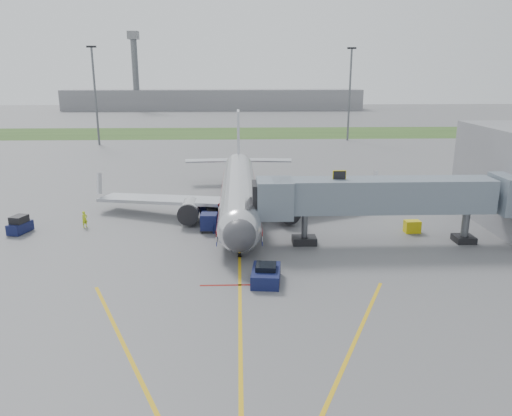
{
  "coord_description": "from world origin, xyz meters",
  "views": [
    {
      "loc": [
        -0.01,
        -38.45,
        15.52
      ],
      "look_at": [
        1.57,
        6.04,
        3.2
      ],
      "focal_mm": 35.0,
      "sensor_mm": 36.0,
      "label": 1
    }
  ],
  "objects_px": {
    "airliner": "(239,191)",
    "baggage_tug": "(20,225)",
    "pushback_tug": "(266,275)",
    "ramp_worker": "(85,219)",
    "belt_loader": "(215,223)"
  },
  "relations": [
    {
      "from": "airliner",
      "to": "ramp_worker",
      "type": "height_order",
      "value": "airliner"
    },
    {
      "from": "airliner",
      "to": "pushback_tug",
      "type": "relative_size",
      "value": 9.78
    },
    {
      "from": "pushback_tug",
      "to": "belt_loader",
      "type": "distance_m",
      "value": 14.4
    },
    {
      "from": "belt_loader",
      "to": "pushback_tug",
      "type": "bearing_deg",
      "value": -71.78
    },
    {
      "from": "pushback_tug",
      "to": "ramp_worker",
      "type": "bearing_deg",
      "value": 141.11
    },
    {
      "from": "airliner",
      "to": "pushback_tug",
      "type": "bearing_deg",
      "value": -83.96
    },
    {
      "from": "belt_loader",
      "to": "ramp_worker",
      "type": "height_order",
      "value": "belt_loader"
    },
    {
      "from": "baggage_tug",
      "to": "ramp_worker",
      "type": "bearing_deg",
      "value": 15.23
    },
    {
      "from": "belt_loader",
      "to": "ramp_worker",
      "type": "distance_m",
      "value": 13.27
    },
    {
      "from": "pushback_tug",
      "to": "baggage_tug",
      "type": "relative_size",
      "value": 1.32
    },
    {
      "from": "airliner",
      "to": "baggage_tug",
      "type": "distance_m",
      "value": 22.54
    },
    {
      "from": "baggage_tug",
      "to": "pushback_tug",
      "type": "bearing_deg",
      "value": -28.3
    },
    {
      "from": "airliner",
      "to": "baggage_tug",
      "type": "bearing_deg",
      "value": -164.43
    },
    {
      "from": "ramp_worker",
      "to": "airliner",
      "type": "bearing_deg",
      "value": -32.71
    },
    {
      "from": "baggage_tug",
      "to": "airliner",
      "type": "bearing_deg",
      "value": 15.57
    }
  ]
}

